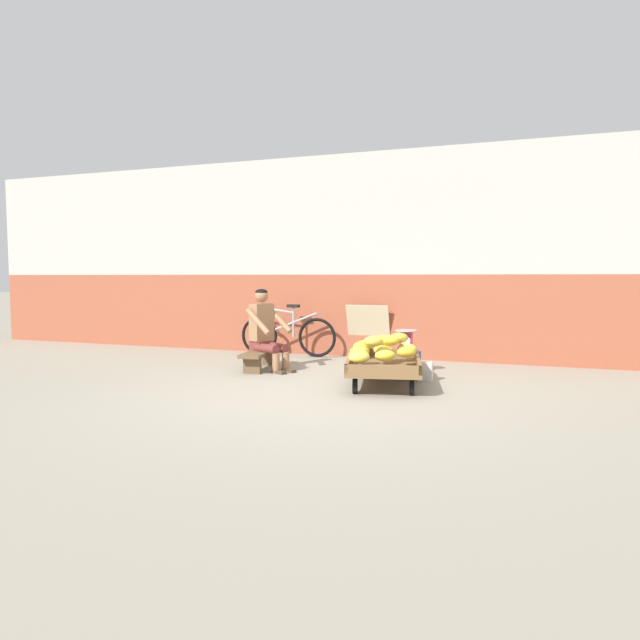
{
  "coord_description": "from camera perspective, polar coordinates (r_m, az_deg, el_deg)",
  "views": [
    {
      "loc": [
        2.17,
        -5.7,
        1.31
      ],
      "look_at": [
        -0.37,
        1.23,
        0.75
      ],
      "focal_mm": 31.97,
      "sensor_mm": 36.0,
      "label": 1
    }
  ],
  "objects": [
    {
      "name": "ground_plane",
      "position": [
        6.24,
        -0.7,
        -7.79
      ],
      "size": [
        80.0,
        80.0,
        0.0
      ],
      "primitive_type": "plane",
      "color": "gray"
    },
    {
      "name": "back_wall",
      "position": [
        9.32,
        6.72,
        6.4
      ],
      "size": [
        16.0,
        0.3,
        3.3
      ],
      "color": "#A35138",
      "rests_on": "ground"
    },
    {
      "name": "banana_cart",
      "position": [
        6.9,
        6.44,
        -4.61
      ],
      "size": [
        1.14,
        1.59,
        0.36
      ],
      "color": "brown",
      "rests_on": "ground"
    },
    {
      "name": "banana_pile",
      "position": [
        6.87,
        5.98,
        -2.76
      ],
      "size": [
        0.94,
        1.4,
        0.26
      ],
      "color": "yellow",
      "rests_on": "banana_cart"
    },
    {
      "name": "low_bench",
      "position": [
        8.13,
        -5.84,
        -3.53
      ],
      "size": [
        0.42,
        1.13,
        0.27
      ],
      "color": "brown",
      "rests_on": "ground"
    },
    {
      "name": "vendor_seated",
      "position": [
        8.03,
        -5.45,
        -0.98
      ],
      "size": [
        0.74,
        0.62,
        1.14
      ],
      "color": "#9E704C",
      "rests_on": "ground"
    },
    {
      "name": "plastic_crate",
      "position": [
        7.84,
        8.59,
        -4.21
      ],
      "size": [
        0.36,
        0.28,
        0.3
      ],
      "color": "#234CA8",
      "rests_on": "ground"
    },
    {
      "name": "weighing_scale",
      "position": [
        7.8,
        8.62,
        -2.01
      ],
      "size": [
        0.3,
        0.3,
        0.29
      ],
      "color": "#28282D",
      "rests_on": "plastic_crate"
    },
    {
      "name": "bicycle_near_left",
      "position": [
        9.45,
        -3.27,
        -1.47
      ],
      "size": [
        1.66,
        0.48,
        0.86
      ],
      "color": "black",
      "rests_on": "ground"
    },
    {
      "name": "sign_board",
      "position": [
        9.27,
        4.9,
        -1.13
      ],
      "size": [
        0.7,
        0.3,
        0.86
      ],
      "color": "#C6B289",
      "rests_on": "ground"
    },
    {
      "name": "shopping_bag",
      "position": [
        7.33,
        10.48,
        -5.08
      ],
      "size": [
        0.18,
        0.12,
        0.24
      ],
      "primitive_type": "cube",
      "color": "silver",
      "rests_on": "ground"
    }
  ]
}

